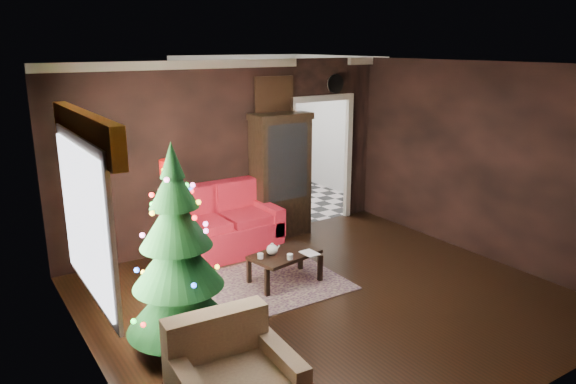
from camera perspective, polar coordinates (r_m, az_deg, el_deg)
floor at (r=6.80m, az=4.22°, el=-11.09°), size 5.50×5.50×0.00m
ceiling at (r=6.10m, az=4.75°, el=13.18°), size 5.50×5.50×0.00m
wall_back at (r=8.37m, az=-6.01°, el=4.09°), size 5.50×0.00×5.50m
wall_front at (r=4.68m, az=23.52°, el=-6.31°), size 5.50×0.00×5.50m
wall_left at (r=5.18m, az=-20.52°, el=-3.96°), size 0.00×5.50×5.50m
wall_right at (r=8.24m, az=19.86°, el=3.06°), size 0.00×5.50×5.50m
doorway at (r=9.33m, az=3.38°, el=3.11°), size 1.10×0.10×2.10m
left_window at (r=5.36m, az=-20.65°, el=-2.77°), size 0.05×1.60×1.40m
valance at (r=5.19m, az=-20.64°, el=6.00°), size 0.12×2.10×0.35m
kitchen_floor at (r=10.79m, az=-1.44°, el=-0.92°), size 3.00×3.00×0.00m
kitchen_window at (r=11.69m, az=-5.28°, el=8.80°), size 0.70×0.06×0.70m
rug at (r=7.10m, az=-2.90°, el=-9.84°), size 2.13×1.55×0.01m
loveseat at (r=8.04m, az=-6.89°, el=-3.06°), size 1.70×0.90×1.00m
curio_cabinet at (r=8.64m, az=-0.80°, el=1.46°), size 0.90×0.45×1.90m
floor_lamp at (r=7.37m, az=-12.19°, el=-2.34°), size 0.28×0.28×1.49m
christmas_tree at (r=5.43m, az=-11.61°, el=-6.33°), size 1.20×1.20×2.06m
armchair at (r=4.51m, az=-5.56°, el=-19.42°), size 0.98×0.98×0.94m
coffee_table at (r=7.12m, az=-0.35°, el=-7.93°), size 0.96×0.68×0.40m
teapot at (r=6.95m, az=-1.68°, el=-6.06°), size 0.21×0.21×0.16m
cup_a at (r=6.88m, az=-2.93°, el=-6.74°), size 0.08×0.08×0.07m
cup_b at (r=6.84m, az=0.20°, el=-6.82°), size 0.10×0.10×0.07m
book at (r=6.92m, az=1.72°, el=-5.79°), size 0.18×0.03×0.24m
wall_clock at (r=9.25m, az=4.97°, el=11.31°), size 0.32×0.32×0.06m
painting at (r=8.58m, az=-1.50°, el=10.17°), size 0.62×0.05×0.52m
kitchen_counter at (r=11.68m, az=-4.55°, el=2.59°), size 1.80×0.60×0.90m
kitchen_table at (r=10.29m, az=-1.99°, el=0.43°), size 0.70×0.70×0.75m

